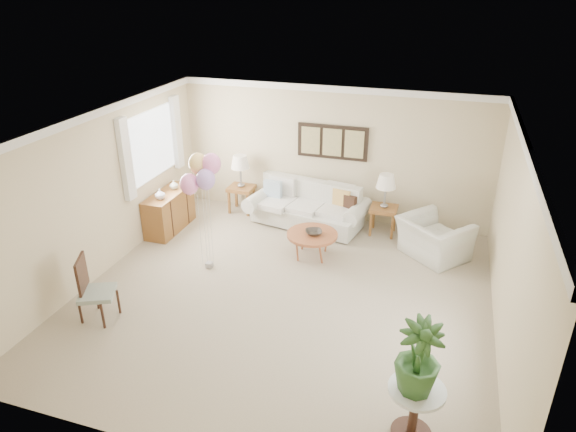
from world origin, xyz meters
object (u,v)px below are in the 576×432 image
Objects in this scene: sofa at (308,209)px; accent_chair at (92,288)px; armchair at (433,238)px; coffee_table at (312,235)px; balloon_cluster at (201,173)px.

accent_chair reaches higher than sofa.
accent_chair is at bearing -118.00° from sofa.
armchair is at bearing -13.33° from sofa.
accent_chair is at bearing -133.01° from coffee_table.
coffee_table is 2.17m from balloon_cluster.
sofa is 1.27m from coffee_table.
balloon_cluster reaches higher than armchair.
armchair is (1.97, 0.63, -0.06)m from coffee_table.
armchair is 1.13× the size of accent_chair.
accent_chair reaches higher than coffee_table.
sofa is 1.22× the size of balloon_cluster.
balloon_cluster is at bearing -149.99° from coffee_table.
sofa reaches higher than armchair.
coffee_table is at bearing 58.62° from armchair.
accent_chair is (-2.02, -3.81, 0.16)m from sofa.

